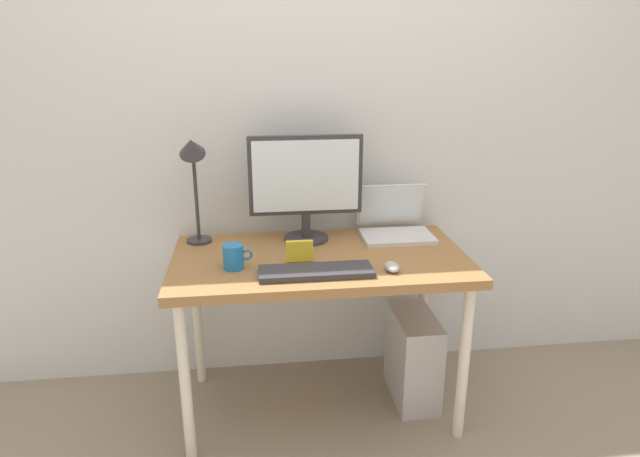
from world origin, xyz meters
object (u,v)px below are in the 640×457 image
coffee_mug (234,257)px  photo_frame (299,251)px  monitor (306,182)px  keyboard (316,272)px  laptop (395,223)px  desk_lamp (193,165)px  computer_tower (413,357)px  desk (320,271)px  mouse (392,267)px

coffee_mug → photo_frame: (0.26, 0.03, -0.00)m
monitor → keyboard: 0.48m
laptop → keyboard: bearing=-134.8°
desk_lamp → computer_tower: size_ratio=1.19×
laptop → computer_tower: size_ratio=0.76×
monitor → laptop: 0.46m
laptop → coffee_mug: bearing=-156.5°
desk → mouse: size_ratio=13.69×
monitor → computer_tower: 0.95m
desk → computer_tower: (0.44, 0.02, -0.46)m
monitor → desk_lamp: bearing=179.9°
photo_frame → keyboard: bearing=-69.5°
mouse → computer_tower: bearing=50.7°
desk → laptop: bearing=30.7°
desk → computer_tower: 0.63m
coffee_mug → photo_frame: bearing=7.2°
keyboard → computer_tower: size_ratio=1.05×
laptop → coffee_mug: (-0.73, -0.32, -0.01)m
mouse → coffee_mug: size_ratio=0.77×
desk_lamp → keyboard: 0.71m
mouse → computer_tower: size_ratio=0.21×
coffee_mug → computer_tower: 0.99m
desk_lamp → keyboard: bearing=-40.3°
mouse → computer_tower: mouse is taller
monitor → mouse: (0.30, -0.40, -0.25)m
keyboard → photo_frame: photo_frame is taller
keyboard → mouse: size_ratio=4.89×
desk → monitor: size_ratio=2.47×
photo_frame → computer_tower: photo_frame is taller
desk → coffee_mug: 0.39m
monitor → desk_lamp: desk_lamp is taller
desk → keyboard: (-0.04, -0.20, 0.08)m
desk_lamp → photo_frame: (0.42, -0.27, -0.31)m
mouse → computer_tower: (0.18, 0.22, -0.55)m
keyboard → computer_tower: 0.75m
desk_lamp → monitor: bearing=-0.1°
laptop → photo_frame: bearing=-148.7°
keyboard → desk: bearing=78.2°
desk_lamp → mouse: size_ratio=5.56×
desk_lamp → mouse: desk_lamp is taller
monitor → photo_frame: size_ratio=4.54×
keyboard → mouse: bearing=-0.3°
laptop → computer_tower: bearing=-73.7°
desk → coffee_mug: size_ratio=10.49×
monitor → laptop: (0.41, 0.02, -0.21)m
desk → desk_lamp: (-0.52, 0.21, 0.43)m
mouse → laptop: bearing=74.5°
desk → photo_frame: photo_frame is taller
laptop → photo_frame: size_ratio=2.91×
monitor → laptop: bearing=2.6°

